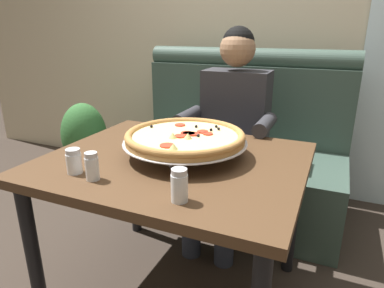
{
  "coord_description": "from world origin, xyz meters",
  "views": [
    {
      "loc": [
        0.62,
        -1.23,
        1.26
      ],
      "look_at": [
        0.07,
        0.02,
        0.79
      ],
      "focal_mm": 31.58,
      "sensor_mm": 36.0,
      "label": 1
    }
  ],
  "objects_px": {
    "booth_bench": "(234,157)",
    "pizza": "(185,137)",
    "shaker_pepper_flakes": "(74,163)",
    "potted_plant": "(85,141)",
    "diner_main": "(230,124)",
    "dining_table": "(175,177)",
    "shaker_parmesan": "(179,188)",
    "shaker_oregano": "(92,168)"
  },
  "relations": [
    {
      "from": "shaker_pepper_flakes",
      "to": "potted_plant",
      "type": "height_order",
      "value": "shaker_pepper_flakes"
    },
    {
      "from": "dining_table",
      "to": "pizza",
      "type": "bearing_deg",
      "value": 58.7
    },
    {
      "from": "shaker_parmesan",
      "to": "dining_table",
      "type": "bearing_deg",
      "value": 118.99
    },
    {
      "from": "diner_main",
      "to": "potted_plant",
      "type": "relative_size",
      "value": 1.82
    },
    {
      "from": "diner_main",
      "to": "shaker_parmesan",
      "type": "xyz_separation_m",
      "value": [
        0.14,
        -1.01,
        0.06
      ]
    },
    {
      "from": "booth_bench",
      "to": "diner_main",
      "type": "relative_size",
      "value": 1.16
    },
    {
      "from": "shaker_oregano",
      "to": "shaker_parmesan",
      "type": "relative_size",
      "value": 0.95
    },
    {
      "from": "pizza",
      "to": "shaker_oregano",
      "type": "height_order",
      "value": "pizza"
    },
    {
      "from": "shaker_oregano",
      "to": "potted_plant",
      "type": "relative_size",
      "value": 0.15
    },
    {
      "from": "dining_table",
      "to": "potted_plant",
      "type": "xyz_separation_m",
      "value": [
        -1.23,
        0.82,
        -0.24
      ]
    },
    {
      "from": "shaker_oregano",
      "to": "potted_plant",
      "type": "xyz_separation_m",
      "value": [
        -1.05,
        1.14,
        -0.38
      ]
    },
    {
      "from": "pizza",
      "to": "shaker_parmesan",
      "type": "distance_m",
      "value": 0.42
    },
    {
      "from": "pizza",
      "to": "shaker_parmesan",
      "type": "xyz_separation_m",
      "value": [
        0.16,
        -0.39,
        -0.04
      ]
    },
    {
      "from": "pizza",
      "to": "shaker_oregano",
      "type": "distance_m",
      "value": 0.43
    },
    {
      "from": "booth_bench",
      "to": "potted_plant",
      "type": "relative_size",
      "value": 2.12
    },
    {
      "from": "pizza",
      "to": "diner_main",
      "type": "bearing_deg",
      "value": 88.43
    },
    {
      "from": "shaker_pepper_flakes",
      "to": "shaker_parmesan",
      "type": "distance_m",
      "value": 0.48
    },
    {
      "from": "shaker_parmesan",
      "to": "shaker_pepper_flakes",
      "type": "bearing_deg",
      "value": 174.9
    },
    {
      "from": "dining_table",
      "to": "shaker_pepper_flakes",
      "type": "distance_m",
      "value": 0.43
    },
    {
      "from": "booth_bench",
      "to": "shaker_oregano",
      "type": "relative_size",
      "value": 13.81
    },
    {
      "from": "booth_bench",
      "to": "shaker_pepper_flakes",
      "type": "bearing_deg",
      "value": -103.09
    },
    {
      "from": "shaker_parmesan",
      "to": "potted_plant",
      "type": "xyz_separation_m",
      "value": [
        -1.42,
        1.16,
        -0.38
      ]
    },
    {
      "from": "dining_table",
      "to": "diner_main",
      "type": "xyz_separation_m",
      "value": [
        0.05,
        0.67,
        0.08
      ]
    },
    {
      "from": "dining_table",
      "to": "diner_main",
      "type": "height_order",
      "value": "diner_main"
    },
    {
      "from": "dining_table",
      "to": "potted_plant",
      "type": "distance_m",
      "value": 1.5
    },
    {
      "from": "shaker_oregano",
      "to": "shaker_pepper_flakes",
      "type": "xyz_separation_m",
      "value": [
        -0.11,
        0.02,
        -0.0
      ]
    },
    {
      "from": "booth_bench",
      "to": "pizza",
      "type": "distance_m",
      "value": 0.97
    },
    {
      "from": "shaker_oregano",
      "to": "shaker_parmesan",
      "type": "height_order",
      "value": "shaker_parmesan"
    },
    {
      "from": "booth_bench",
      "to": "shaker_pepper_flakes",
      "type": "distance_m",
      "value": 1.31
    },
    {
      "from": "booth_bench",
      "to": "pizza",
      "type": "height_order",
      "value": "booth_bench"
    },
    {
      "from": "diner_main",
      "to": "shaker_pepper_flakes",
      "type": "relative_size",
      "value": 12.89
    },
    {
      "from": "booth_bench",
      "to": "pizza",
      "type": "bearing_deg",
      "value": -88.07
    },
    {
      "from": "booth_bench",
      "to": "shaker_parmesan",
      "type": "xyz_separation_m",
      "value": [
        0.19,
        -1.27,
        0.37
      ]
    },
    {
      "from": "diner_main",
      "to": "pizza",
      "type": "relative_size",
      "value": 2.34
    },
    {
      "from": "booth_bench",
      "to": "potted_plant",
      "type": "xyz_separation_m",
      "value": [
        -1.23,
        -0.11,
        -0.01
      ]
    },
    {
      "from": "shaker_pepper_flakes",
      "to": "shaker_parmesan",
      "type": "xyz_separation_m",
      "value": [
        0.47,
        -0.04,
        0.01
      ]
    },
    {
      "from": "booth_bench",
      "to": "pizza",
      "type": "relative_size",
      "value": 2.72
    },
    {
      "from": "booth_bench",
      "to": "dining_table",
      "type": "bearing_deg",
      "value": -90.0
    },
    {
      "from": "diner_main",
      "to": "shaker_oregano",
      "type": "bearing_deg",
      "value": -103.01
    },
    {
      "from": "pizza",
      "to": "shaker_pepper_flakes",
      "type": "bearing_deg",
      "value": -132.37
    },
    {
      "from": "dining_table",
      "to": "pizza",
      "type": "height_order",
      "value": "pizza"
    },
    {
      "from": "dining_table",
      "to": "shaker_parmesan",
      "type": "distance_m",
      "value": 0.41
    }
  ]
}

